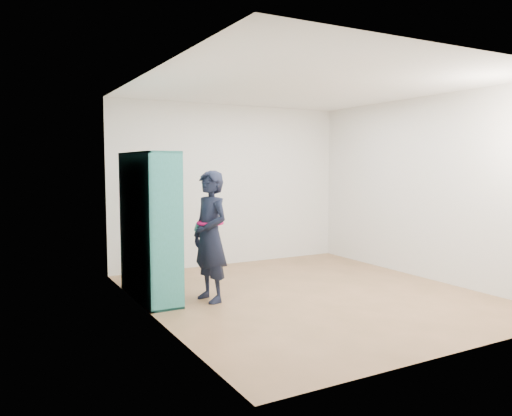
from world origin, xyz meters
TOP-DOWN VIEW (x-y plane):
  - floor at (0.00, 0.00)m, footprint 4.50×4.50m
  - ceiling at (0.00, 0.00)m, footprint 4.50×4.50m
  - wall_left at (-2.00, 0.00)m, footprint 0.02×4.50m
  - wall_right at (2.00, 0.00)m, footprint 0.02×4.50m
  - wall_back at (0.00, 2.25)m, footprint 4.00×0.02m
  - wall_front at (0.00, -2.25)m, footprint 4.00×0.02m
  - bookshelf at (-1.83, 0.81)m, footprint 0.39×1.34m
  - person at (-1.20, 0.33)m, footprint 0.47×0.63m
  - smartphone at (-1.35, 0.39)m, footprint 0.04×0.10m

SIDE VIEW (x-z plane):
  - floor at x=0.00m, z-range 0.00..0.00m
  - person at x=-1.20m, z-range 0.00..1.57m
  - bookshelf at x=-1.83m, z-range -0.03..1.76m
  - smartphone at x=-1.35m, z-range 0.83..0.95m
  - wall_left at x=-2.00m, z-range 0.00..2.60m
  - wall_right at x=2.00m, z-range 0.00..2.60m
  - wall_back at x=0.00m, z-range 0.00..2.60m
  - wall_front at x=0.00m, z-range 0.00..2.60m
  - ceiling at x=0.00m, z-range 2.60..2.60m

